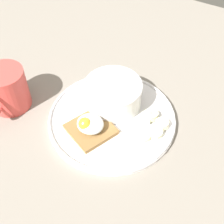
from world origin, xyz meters
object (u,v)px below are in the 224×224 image
Objects in this scene: poached_egg at (89,124)px; oatmeal_bowl at (113,94)px; toast_slice at (91,129)px; banana_slice_right at (155,132)px; banana_slice_front at (143,135)px; banana_slice_back at (151,115)px; banana_slice_inner at (162,124)px; banana_slice_left at (143,122)px; coffee_mug at (7,89)px.

oatmeal_bowl is at bearing 87.97° from poached_egg.
banana_slice_right is at bearing 25.84° from toast_slice.
poached_egg is at bearing -122.16° from toast_slice.
banana_slice_back is at bearing 98.85° from banana_slice_front.
toast_slice is 2.33× the size of banana_slice_back.
banana_slice_inner is (2.28, 4.67, -0.01)cm from banana_slice_front.
banana_slice_front is at bearing -27.74° from oatmeal_bowl.
oatmeal_bowl is at bearing 163.68° from banana_slice_right.
banana_slice_right is (12.58, 6.23, -1.87)cm from poached_egg.
poached_egg is 1.59× the size of banana_slice_left.
coffee_mug reaches higher than banana_slice_right.
oatmeal_bowl is 1.05× the size of coffee_mug.
oatmeal_bowl reaches higher than banana_slice_front.
toast_slice is at bearing 57.84° from poached_egg.
banana_slice_inner is (12.74, -0.83, -2.32)cm from oatmeal_bowl.
banana_slice_left is 2.69cm from banana_slice_back.
oatmeal_bowl is 12.04cm from banana_slice_front.
poached_egg is 0.47× the size of coffee_mug.
banana_slice_back is 33.21cm from coffee_mug.
banana_slice_left is at bearing -159.69° from banana_slice_inner.
oatmeal_bowl is at bearing 165.70° from banana_slice_left.
poached_egg reaches higher than banana_slice_back.
coffee_mug is at bearing -167.12° from banana_slice_right.
oatmeal_bowl is at bearing 176.26° from banana_slice_inner.
coffee_mug is at bearing -152.21° from oatmeal_bowl.
banana_slice_inner is (12.96, 8.78, 0.16)cm from toast_slice.
banana_slice_right is 2.79cm from banana_slice_inner.
oatmeal_bowl is 2.64× the size of banana_slice_back.
banana_slice_back is 0.40× the size of coffee_mug.
poached_egg is at bearing -145.55° from banana_slice_inner.
banana_slice_right is (12.23, -3.58, -2.37)cm from oatmeal_bowl.
banana_slice_left is 31.76cm from coffee_mug.
coffee_mug is (-30.26, -9.00, 3.52)cm from banana_slice_left.
banana_slice_right is at bearing -16.32° from oatmeal_bowl.
toast_slice is 3.11× the size of banana_slice_front.
banana_slice_front is (10.68, 4.11, 0.17)cm from toast_slice.
oatmeal_bowl is at bearing 27.79° from coffee_mug.
oatmeal_bowl is 2.25× the size of poached_egg.
coffee_mug is (-31.84, -5.77, 3.33)cm from banana_slice_front.
banana_slice_back is 1.12× the size of banana_slice_inner.
toast_slice is 3.16× the size of banana_slice_left.
toast_slice is 11.70cm from banana_slice_left.
banana_slice_right is at bearing -100.46° from banana_slice_inner.
banana_slice_inner is 0.36× the size of coffee_mug.
banana_slice_inner is (13.09, 8.98, -1.82)cm from poached_egg.
poached_egg reaches higher than banana_slice_front.
banana_slice_right reaches higher than banana_slice_left.
oatmeal_bowl is at bearing 88.68° from toast_slice.
oatmeal_bowl is at bearing -178.00° from banana_slice_back.
coffee_mug is (-34.12, -10.43, 3.34)cm from banana_slice_inner.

